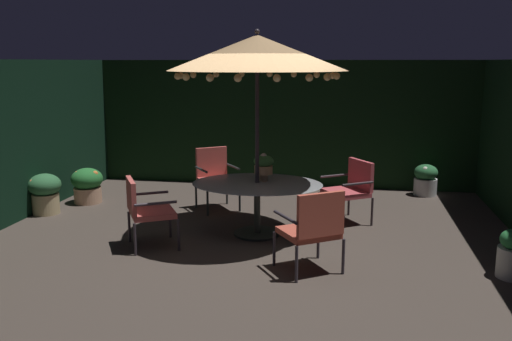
{
  "coord_description": "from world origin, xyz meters",
  "views": [
    {
      "loc": [
        1.31,
        -6.92,
        2.4
      ],
      "look_at": [
        0.06,
        0.23,
        0.94
      ],
      "focal_mm": 38.11,
      "sensor_mm": 36.0,
      "label": 1
    }
  ],
  "objects_px": {
    "patio_dining_table": "(257,192)",
    "potted_plant_left_far": "(45,192)",
    "patio_chair_southeast": "(145,207)",
    "patio_chair_east": "(215,174)",
    "patio_umbrella": "(257,53)",
    "potted_plant_right_near": "(87,184)",
    "potted_plant_front_corner": "(426,180)",
    "centerpiece_planter": "(264,165)",
    "patio_chair_northeast": "(351,186)",
    "patio_chair_north": "(313,226)"
  },
  "relations": [
    {
      "from": "patio_chair_northeast",
      "to": "potted_plant_front_corner",
      "type": "distance_m",
      "value": 2.36
    },
    {
      "from": "centerpiece_planter",
      "to": "potted_plant_right_near",
      "type": "height_order",
      "value": "centerpiece_planter"
    },
    {
      "from": "patio_chair_southeast",
      "to": "potted_plant_left_far",
      "type": "relative_size",
      "value": 1.42
    },
    {
      "from": "patio_umbrella",
      "to": "patio_chair_north",
      "type": "bearing_deg",
      "value": -56.09
    },
    {
      "from": "patio_dining_table",
      "to": "patio_chair_east",
      "type": "bearing_deg",
      "value": 126.28
    },
    {
      "from": "patio_chair_east",
      "to": "patio_chair_southeast",
      "type": "distance_m",
      "value": 2.07
    },
    {
      "from": "potted_plant_left_far",
      "to": "patio_chair_southeast",
      "type": "bearing_deg",
      "value": -29.7
    },
    {
      "from": "patio_chair_east",
      "to": "potted_plant_front_corner",
      "type": "xyz_separation_m",
      "value": [
        3.55,
        1.54,
        -0.3
      ]
    },
    {
      "from": "patio_chair_southeast",
      "to": "centerpiece_planter",
      "type": "bearing_deg",
      "value": 32.15
    },
    {
      "from": "patio_umbrella",
      "to": "centerpiece_planter",
      "type": "height_order",
      "value": "patio_umbrella"
    },
    {
      "from": "patio_umbrella",
      "to": "patio_chair_east",
      "type": "bearing_deg",
      "value": 126.28
    },
    {
      "from": "patio_umbrella",
      "to": "potted_plant_left_far",
      "type": "relative_size",
      "value": 4.34
    },
    {
      "from": "potted_plant_right_near",
      "to": "potted_plant_left_far",
      "type": "relative_size",
      "value": 0.93
    },
    {
      "from": "patio_chair_east",
      "to": "potted_plant_right_near",
      "type": "relative_size",
      "value": 1.66
    },
    {
      "from": "patio_chair_northeast",
      "to": "patio_chair_southeast",
      "type": "height_order",
      "value": "patio_chair_northeast"
    },
    {
      "from": "patio_dining_table",
      "to": "patio_umbrella",
      "type": "height_order",
      "value": "patio_umbrella"
    },
    {
      "from": "centerpiece_planter",
      "to": "potted_plant_left_far",
      "type": "distance_m",
      "value": 3.66
    },
    {
      "from": "patio_chair_north",
      "to": "potted_plant_front_corner",
      "type": "height_order",
      "value": "patio_chair_north"
    },
    {
      "from": "potted_plant_right_near",
      "to": "patio_chair_north",
      "type": "bearing_deg",
      "value": -31.91
    },
    {
      "from": "patio_umbrella",
      "to": "potted_plant_right_near",
      "type": "height_order",
      "value": "patio_umbrella"
    },
    {
      "from": "patio_chair_northeast",
      "to": "potted_plant_right_near",
      "type": "height_order",
      "value": "patio_chair_northeast"
    },
    {
      "from": "patio_dining_table",
      "to": "potted_plant_left_far",
      "type": "xyz_separation_m",
      "value": [
        -3.52,
        0.47,
        -0.26
      ]
    },
    {
      "from": "patio_umbrella",
      "to": "patio_chair_southeast",
      "type": "height_order",
      "value": "patio_umbrella"
    },
    {
      "from": "patio_chair_southeast",
      "to": "potted_plant_left_far",
      "type": "bearing_deg",
      "value": 150.3
    },
    {
      "from": "patio_dining_table",
      "to": "centerpiece_planter",
      "type": "distance_m",
      "value": 0.39
    },
    {
      "from": "patio_chair_east",
      "to": "potted_plant_left_far",
      "type": "bearing_deg",
      "value": -163.15
    },
    {
      "from": "patio_chair_southeast",
      "to": "potted_plant_right_near",
      "type": "bearing_deg",
      "value": 132.56
    },
    {
      "from": "patio_umbrella",
      "to": "potted_plant_left_far",
      "type": "height_order",
      "value": "patio_umbrella"
    },
    {
      "from": "patio_chair_east",
      "to": "patio_chair_southeast",
      "type": "xyz_separation_m",
      "value": [
        -0.43,
        -2.03,
        -0.05
      ]
    },
    {
      "from": "potted_plant_left_far",
      "to": "potted_plant_right_near",
      "type": "bearing_deg",
      "value": 66.26
    },
    {
      "from": "patio_dining_table",
      "to": "patio_umbrella",
      "type": "bearing_deg",
      "value": -139.06
    },
    {
      "from": "potted_plant_right_near",
      "to": "potted_plant_left_far",
      "type": "distance_m",
      "value": 0.83
    },
    {
      "from": "centerpiece_planter",
      "to": "patio_chair_northeast",
      "type": "relative_size",
      "value": 0.42
    },
    {
      "from": "patio_chair_north",
      "to": "patio_chair_southeast",
      "type": "height_order",
      "value": "patio_chair_north"
    },
    {
      "from": "patio_chair_northeast",
      "to": "potted_plant_front_corner",
      "type": "relative_size",
      "value": 1.65
    },
    {
      "from": "patio_chair_southeast",
      "to": "potted_plant_right_near",
      "type": "xyz_separation_m",
      "value": [
        -1.84,
        2.0,
        -0.22
      ]
    },
    {
      "from": "patio_chair_northeast",
      "to": "potted_plant_right_near",
      "type": "relative_size",
      "value": 1.55
    },
    {
      "from": "centerpiece_planter",
      "to": "potted_plant_front_corner",
      "type": "height_order",
      "value": "centerpiece_planter"
    },
    {
      "from": "patio_umbrella",
      "to": "potted_plant_front_corner",
      "type": "height_order",
      "value": "patio_umbrella"
    },
    {
      "from": "patio_chair_northeast",
      "to": "potted_plant_left_far",
      "type": "distance_m",
      "value": 4.84
    },
    {
      "from": "patio_dining_table",
      "to": "potted_plant_right_near",
      "type": "height_order",
      "value": "patio_dining_table"
    },
    {
      "from": "patio_dining_table",
      "to": "patio_chair_southeast",
      "type": "xyz_separation_m",
      "value": [
        -1.35,
        -0.77,
        -0.08
      ]
    },
    {
      "from": "centerpiece_planter",
      "to": "potted_plant_right_near",
      "type": "xyz_separation_m",
      "value": [
        -3.26,
        1.11,
        -0.66
      ]
    },
    {
      "from": "potted_plant_front_corner",
      "to": "patio_umbrella",
      "type": "bearing_deg",
      "value": -133.32
    },
    {
      "from": "patio_chair_southeast",
      "to": "potted_plant_front_corner",
      "type": "distance_m",
      "value": 5.35
    },
    {
      "from": "patio_chair_southeast",
      "to": "potted_plant_right_near",
      "type": "relative_size",
      "value": 1.52
    },
    {
      "from": "patio_chair_east",
      "to": "patio_chair_north",
      "type": "bearing_deg",
      "value": -54.91
    },
    {
      "from": "potted_plant_right_near",
      "to": "potted_plant_front_corner",
      "type": "distance_m",
      "value": 6.02
    },
    {
      "from": "patio_dining_table",
      "to": "centerpiece_planter",
      "type": "xyz_separation_m",
      "value": [
        0.07,
        0.12,
        0.36
      ]
    },
    {
      "from": "patio_chair_north",
      "to": "potted_plant_left_far",
      "type": "distance_m",
      "value": 4.74
    }
  ]
}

